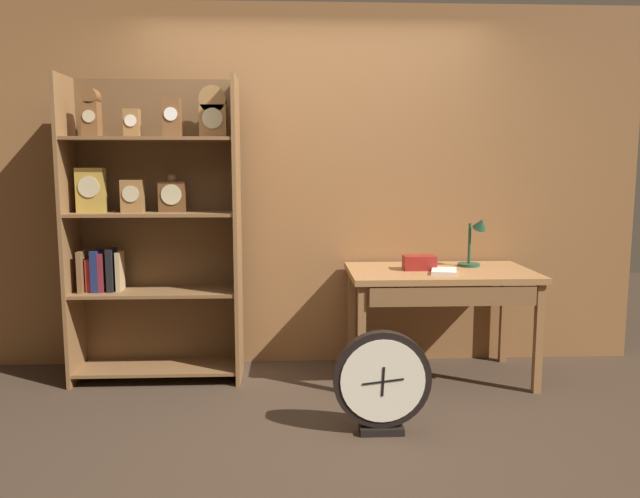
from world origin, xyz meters
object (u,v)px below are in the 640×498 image
open_repair_manual (444,271)px  workbench (441,283)px  desk_lamp (475,241)px  bookshelf (151,225)px  round_clock_large (382,382)px  toolbox_small (419,263)px

open_repair_manual → workbench: bearing=101.7°
desk_lamp → open_repair_manual: (-0.28, -0.25, -0.17)m
workbench → desk_lamp: desk_lamp is taller
bookshelf → desk_lamp: 2.23m
round_clock_large → open_repair_manual: bearing=55.5°
open_repair_manual → round_clock_large: size_ratio=0.38×
bookshelf → open_repair_manual: 1.98m
bookshelf → desk_lamp: bookshelf is taller
bookshelf → round_clock_large: 1.90m
workbench → round_clock_large: 1.07m
desk_lamp → open_repair_manual: desk_lamp is taller
workbench → open_repair_manual: size_ratio=5.64×
workbench → open_repair_manual: (-0.01, -0.11, 0.10)m
round_clock_large → workbench: bearing=58.6°
workbench → desk_lamp: size_ratio=3.45×
bookshelf → toolbox_small: 1.83m
toolbox_small → desk_lamp: bearing=14.7°
desk_lamp → round_clock_large: size_ratio=0.62×
toolbox_small → bookshelf: bearing=177.4°
round_clock_large → desk_lamp: bearing=51.6°
bookshelf → open_repair_manual: size_ratio=9.28×
workbench → round_clock_large: bearing=-121.4°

